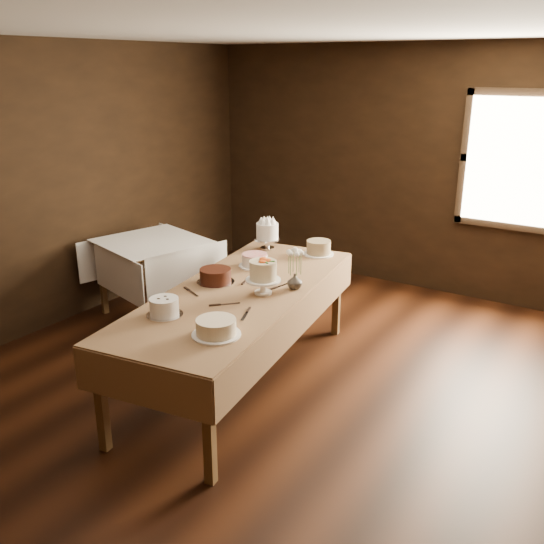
{
  "coord_description": "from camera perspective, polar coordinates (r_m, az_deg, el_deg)",
  "views": [
    {
      "loc": [
        2.51,
        -3.68,
        2.56
      ],
      "look_at": [
        0.0,
        0.2,
        0.95
      ],
      "focal_mm": 39.5,
      "sensor_mm": 36.0,
      "label": 1
    }
  ],
  "objects": [
    {
      "name": "cake_server_d",
      "position": [
        4.94,
        1.1,
        -1.25
      ],
      "size": [
        0.08,
        0.24,
        0.01
      ],
      "primitive_type": "cube",
      "rotation": [
        0.0,
        0.0,
        1.35
      ],
      "color": "silver",
      "rests_on": "display_table"
    },
    {
      "name": "display_table",
      "position": [
        4.86,
        -3.13,
        -2.44
      ],
      "size": [
        1.42,
        2.8,
        0.83
      ],
      "rotation": [
        0.0,
        0.0,
        0.15
      ],
      "color": "#4E3419",
      "rests_on": "ground"
    },
    {
      "name": "cake_server_e",
      "position": [
        4.8,
        -7.49,
        -2.06
      ],
      "size": [
        0.23,
        0.12,
        0.01
      ],
      "primitive_type": "cube",
      "rotation": [
        0.0,
        0.0,
        -0.42
      ],
      "color": "silver",
      "rests_on": "display_table"
    },
    {
      "name": "cake_server_b",
      "position": [
        4.34,
        -2.64,
        -4.26
      ],
      "size": [
        0.11,
        0.23,
        0.01
      ],
      "primitive_type": "cube",
      "rotation": [
        0.0,
        0.0,
        -1.2
      ],
      "color": "silver",
      "rests_on": "display_table"
    },
    {
      "name": "cake_meringue",
      "position": [
        5.88,
        -0.45,
        3.36
      ],
      "size": [
        0.27,
        0.27,
        0.27
      ],
      "color": "silver",
      "rests_on": "display_table"
    },
    {
      "name": "cake_server_a",
      "position": [
        4.57,
        -3.99,
        -3.05
      ],
      "size": [
        0.18,
        0.19,
        0.01
      ],
      "primitive_type": "cube",
      "rotation": [
        0.0,
        0.0,
        0.82
      ],
      "color": "silver",
      "rests_on": "display_table"
    },
    {
      "name": "wall_left",
      "position": [
        6.32,
        -20.63,
        7.42
      ],
      "size": [
        0.02,
        6.0,
        2.8
      ],
      "primitive_type": "cube",
      "color": "black",
      "rests_on": "ground"
    },
    {
      "name": "cake_lattice",
      "position": [
        5.39,
        -1.66,
        1.06
      ],
      "size": [
        0.29,
        0.29,
        0.11
      ],
      "color": "white",
      "rests_on": "display_table"
    },
    {
      "name": "cake_flowers",
      "position": [
        4.72,
        -0.85,
        -0.67
      ],
      "size": [
        0.28,
        0.28,
        0.29
      ],
      "color": "white",
      "rests_on": "display_table"
    },
    {
      "name": "cake_cream",
      "position": [
        4.05,
        -5.35,
        -5.32
      ],
      "size": [
        0.34,
        0.34,
        0.12
      ],
      "color": "white",
      "rests_on": "display_table"
    },
    {
      "name": "floor",
      "position": [
        5.14,
        -1.23,
        -10.68
      ],
      "size": [
        5.0,
        6.0,
        0.01
      ],
      "primitive_type": "cube",
      "color": "black",
      "rests_on": "ground"
    },
    {
      "name": "cake_swirl",
      "position": [
        4.4,
        -10.23,
        -3.36
      ],
      "size": [
        0.27,
        0.27,
        0.14
      ],
      "color": "silver",
      "rests_on": "display_table"
    },
    {
      "name": "side_table",
      "position": [
        6.36,
        -11.36,
        2.09
      ],
      "size": [
        1.2,
        1.2,
        0.83
      ],
      "rotation": [
        0.0,
        0.0,
        -0.27
      ],
      "color": "#4E3419",
      "rests_on": "ground"
    },
    {
      "name": "flower_vase",
      "position": [
        4.85,
        2.17,
        -0.9
      ],
      "size": [
        0.17,
        0.17,
        0.13
      ],
      "primitive_type": "imported",
      "rotation": [
        0.0,
        0.0,
        0.94
      ],
      "color": "#2D2823",
      "rests_on": "display_table"
    },
    {
      "name": "cake_server_c",
      "position": [
        5.1,
        -2.17,
        -0.6
      ],
      "size": [
        0.08,
        0.24,
        0.01
      ],
      "primitive_type": "cube",
      "rotation": [
        0.0,
        0.0,
        1.8
      ],
      "color": "silver",
      "rests_on": "display_table"
    },
    {
      "name": "cake_chocolate",
      "position": [
        5.0,
        -5.41,
        -0.41
      ],
      "size": [
        0.32,
        0.32,
        0.12
      ],
      "color": "silver",
      "rests_on": "display_table"
    },
    {
      "name": "cake_speckled",
      "position": [
        5.74,
        4.47,
        2.3
      ],
      "size": [
        0.29,
        0.29,
        0.14
      ],
      "color": "white",
      "rests_on": "display_table"
    },
    {
      "name": "flower_bouquet",
      "position": [
        4.79,
        2.2,
        1.17
      ],
      "size": [
        0.14,
        0.14,
        0.2
      ],
      "primitive_type": null,
      "color": "white",
      "rests_on": "flower_vase"
    },
    {
      "name": "ceiling",
      "position": [
        4.46,
        -1.51,
        22.3
      ],
      "size": [
        5.0,
        6.0,
        0.01
      ],
      "primitive_type": "cube",
      "color": "beige",
      "rests_on": "wall_back"
    },
    {
      "name": "window",
      "position": [
        6.8,
        22.64,
        9.65
      ],
      "size": [
        1.1,
        0.05,
        1.3
      ],
      "primitive_type": "cube",
      "color": "#FFEABF",
      "rests_on": "wall_back"
    },
    {
      "name": "wall_back",
      "position": [
        7.23,
        12.31,
        9.55
      ],
      "size": [
        5.0,
        0.02,
        2.8
      ],
      "primitive_type": "cube",
      "color": "black",
      "rests_on": "ground"
    }
  ]
}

